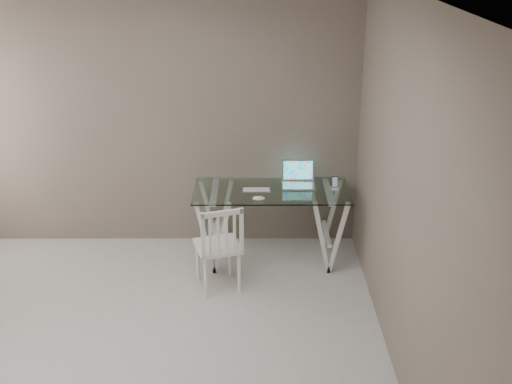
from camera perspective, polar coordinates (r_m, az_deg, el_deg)
room at (r=4.28m, az=-13.82°, el=3.15°), size 4.50×4.52×2.71m
desk at (r=6.32m, az=1.35°, el=-2.87°), size 1.50×0.70×0.75m
chair at (r=5.76m, az=-3.26°, el=-4.67°), size 0.48×0.48×0.84m
laptop at (r=6.31m, az=3.79°, el=1.16°), size 0.32×0.27×0.22m
keyboard at (r=6.17m, az=0.03°, el=0.20°), size 0.27×0.12×0.01m
mouse at (r=5.94m, az=0.24°, el=-0.57°), size 0.12×0.07×0.04m
phone_dock at (r=6.23m, az=7.01°, el=0.57°), size 0.07×0.07×0.13m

